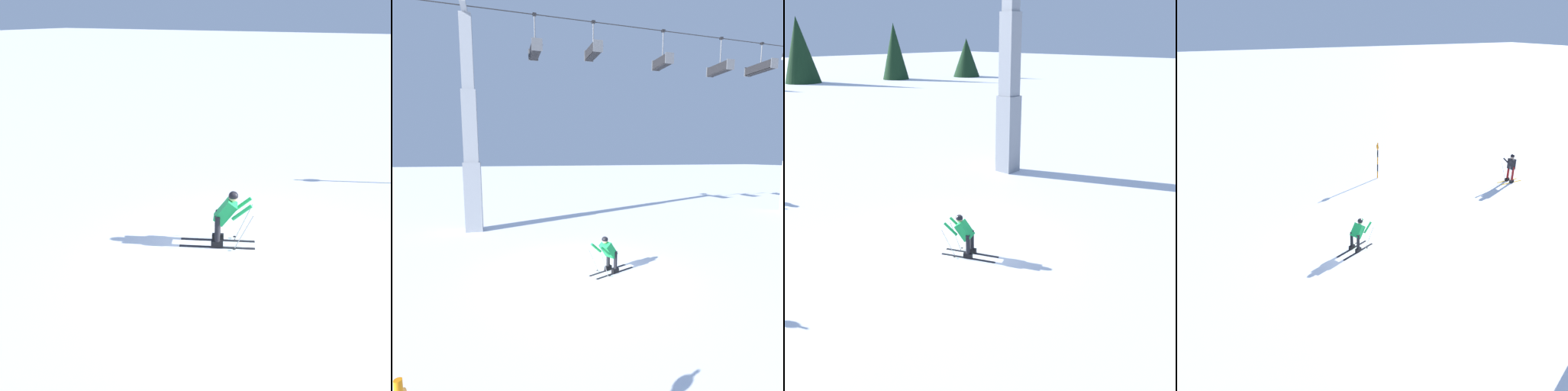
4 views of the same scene
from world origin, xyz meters
TOP-DOWN VIEW (x-y plane):
  - ground_plane at (0.00, 0.00)m, footprint 260.00×260.00m
  - skier_carving_main at (0.78, -0.28)m, footprint 1.81×1.22m
  - lift_tower_near at (-4.21, 7.77)m, footprint 0.89×2.89m
  - tree_line_ridge at (-53.73, 22.40)m, footprint 20.18×40.75m

SIDE VIEW (x-z plane):
  - ground_plane at x=0.00m, z-range 0.00..0.00m
  - skier_carving_main at x=0.78m, z-range 0.02..1.51m
  - tree_line_ridge at x=-53.73m, z-range -0.53..8.52m
  - lift_tower_near at x=-4.21m, z-range -1.05..10.90m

